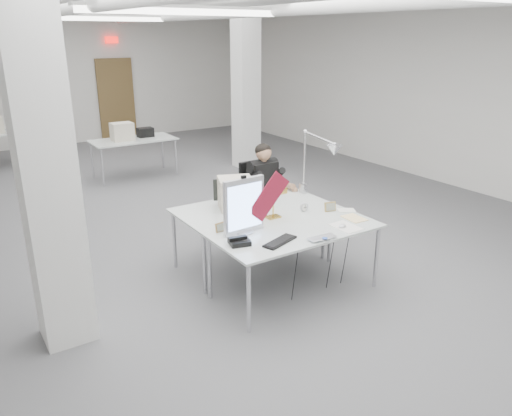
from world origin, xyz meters
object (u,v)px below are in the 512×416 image
at_px(monitor, 244,206).
at_px(desk_phone, 239,242).
at_px(desk_main, 296,230).
at_px(architect_lamp, 317,164).
at_px(office_chair, 261,202).
at_px(seated_person, 263,176).
at_px(laptop, 325,240).
at_px(bankers_lamp, 273,202).
at_px(beige_monitor, 236,193).

xyz_separation_m(monitor, desk_phone, (-0.20, -0.24, -0.27)).
relative_size(desk_main, desk_phone, 9.06).
bearing_deg(architect_lamp, monitor, -178.16).
height_order(desk_main, desk_phone, desk_phone).
relative_size(office_chair, seated_person, 1.06).
xyz_separation_m(desk_main, laptop, (0.04, -0.42, 0.02)).
relative_size(seated_person, bankers_lamp, 2.65).
bearing_deg(desk_main, seated_person, 68.80).
relative_size(desk_main, beige_monitor, 4.64).
height_order(monitor, laptop, monitor).
relative_size(monitor, beige_monitor, 1.50).
bearing_deg(architect_lamp, office_chair, 91.05).
height_order(desk_main, beige_monitor, beige_monitor).
height_order(monitor, desk_phone, monitor).
xyz_separation_m(seated_person, laptop, (-0.53, -1.89, -0.13)).
bearing_deg(desk_phone, beige_monitor, 75.39).
height_order(seated_person, laptop, seated_person).
height_order(office_chair, bankers_lamp, bankers_lamp).
relative_size(desk_main, seated_person, 1.86).
bearing_deg(monitor, office_chair, 47.71).
distance_m(desk_main, desk_phone, 0.72).
distance_m(laptop, desk_phone, 0.86).
height_order(desk_main, monitor, monitor).
bearing_deg(seated_person, beige_monitor, -145.83).
xyz_separation_m(monitor, architect_lamp, (1.36, 0.49, 0.15)).
distance_m(seated_person, monitor, 1.66).
bearing_deg(desk_main, office_chair, 69.44).
distance_m(desk_phone, architect_lamp, 1.77).
relative_size(laptop, beige_monitor, 0.79).
relative_size(office_chair, architect_lamp, 1.16).
bearing_deg(architect_lamp, beige_monitor, 150.79).
xyz_separation_m(desk_main, office_chair, (0.57, 1.52, -0.23)).
xyz_separation_m(office_chair, beige_monitor, (-0.77, -0.61, 0.43)).
height_order(office_chair, monitor, monitor).
bearing_deg(laptop, beige_monitor, 104.09).
relative_size(desk_main, laptop, 5.84).
distance_m(monitor, bankers_lamp, 0.55).
distance_m(office_chair, desk_phone, 2.03).
distance_m(desk_main, beige_monitor, 0.96).
bearing_deg(bankers_lamp, laptop, -89.07).
relative_size(monitor, bankers_lamp, 1.60).
height_order(office_chair, architect_lamp, architect_lamp).
relative_size(office_chair, laptop, 3.32).
relative_size(bankers_lamp, beige_monitor, 0.94).
bearing_deg(beige_monitor, desk_phone, -97.41).
height_order(desk_main, office_chair, office_chair).
relative_size(desk_phone, beige_monitor, 0.51).
relative_size(office_chair, beige_monitor, 2.64).
bearing_deg(laptop, desk_main, 99.95).
bearing_deg(monitor, desk_phone, -132.73).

